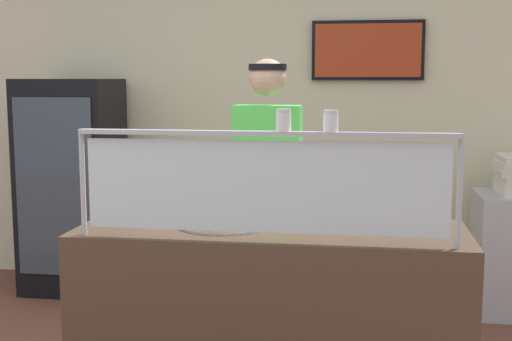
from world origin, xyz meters
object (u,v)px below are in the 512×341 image
pizza_server (215,218)px  pepper_flake_shaker (331,122)px  drink_fridge (72,185)px  pizza_tray (225,222)px  worker_figure (268,192)px  parmesan_shaker (284,122)px

pizza_server → pepper_flake_shaker: bearing=-14.6°
pizza_server → drink_fridge: size_ratio=0.17×
pizza_tray → worker_figure: worker_figure is taller
worker_figure → drink_fridge: size_ratio=1.07×
parmesan_shaker → pepper_flake_shaker: (0.20, -0.00, -0.00)m
pizza_tray → parmesan_shaker: parmesan_shaker is taller
pizza_server → worker_figure: bearing=88.3°
drink_fridge → pepper_flake_shaker: bearing=-45.0°
pizza_tray → pizza_server: bearing=-155.4°
parmesan_shaker → worker_figure: 1.08m
parmesan_shaker → drink_fridge: bearing=132.1°
pizza_server → worker_figure: size_ratio=0.16×
parmesan_shaker → pepper_flake_shaker: 0.20m
pepper_flake_shaker → drink_fridge: drink_fridge is taller
worker_figure → drink_fridge: worker_figure is taller
pepper_flake_shaker → pizza_tray: bearing=150.6°
pepper_flake_shaker → parmesan_shaker: bearing=180.0°
pizza_server → pepper_flake_shaker: size_ratio=3.09×
pizza_tray → parmesan_shaker: size_ratio=4.72×
pizza_tray → worker_figure: 0.68m
pizza_tray → drink_fridge: bearing=131.2°
pizza_tray → worker_figure: size_ratio=0.25×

